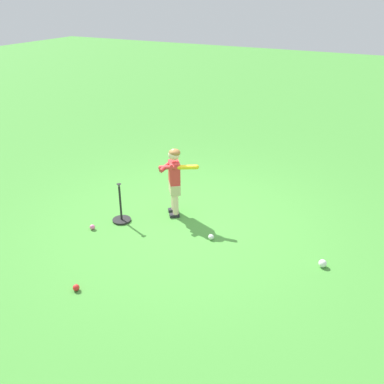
% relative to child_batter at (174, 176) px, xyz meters
% --- Properties ---
extents(ground_plane, '(40.00, 40.00, 0.00)m').
position_rel_child_batter_xyz_m(ground_plane, '(0.15, 0.27, -0.65)').
color(ground_plane, '#479338').
extents(child_batter, '(0.35, 0.63, 1.08)m').
position_rel_child_batter_xyz_m(child_batter, '(0.00, 0.00, 0.00)').
color(child_batter, '#232328').
rests_on(child_batter, ground).
extents(play_ball_near_batter, '(0.10, 0.10, 0.10)m').
position_rel_child_batter_xyz_m(play_ball_near_batter, '(0.36, 2.35, -0.60)').
color(play_ball_near_batter, white).
rests_on(play_ball_near_batter, ground).
extents(play_ball_behind_batter, '(0.08, 0.08, 0.08)m').
position_rel_child_batter_xyz_m(play_ball_behind_batter, '(0.96, -0.85, -0.61)').
color(play_ball_behind_batter, pink).
rests_on(play_ball_behind_batter, ground).
extents(play_ball_midfield, '(0.08, 0.08, 0.08)m').
position_rel_child_batter_xyz_m(play_ball_midfield, '(2.16, -0.12, -0.61)').
color(play_ball_midfield, red).
rests_on(play_ball_midfield, ground).
extents(play_ball_by_bucket, '(0.08, 0.08, 0.08)m').
position_rel_child_batter_xyz_m(play_ball_by_bucket, '(0.41, 0.81, -0.61)').
color(play_ball_by_bucket, white).
rests_on(play_ball_by_bucket, ground).
extents(batting_tee, '(0.28, 0.28, 0.62)m').
position_rel_child_batter_xyz_m(batting_tee, '(0.56, -0.62, -0.55)').
color(batting_tee, black).
rests_on(batting_tee, ground).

